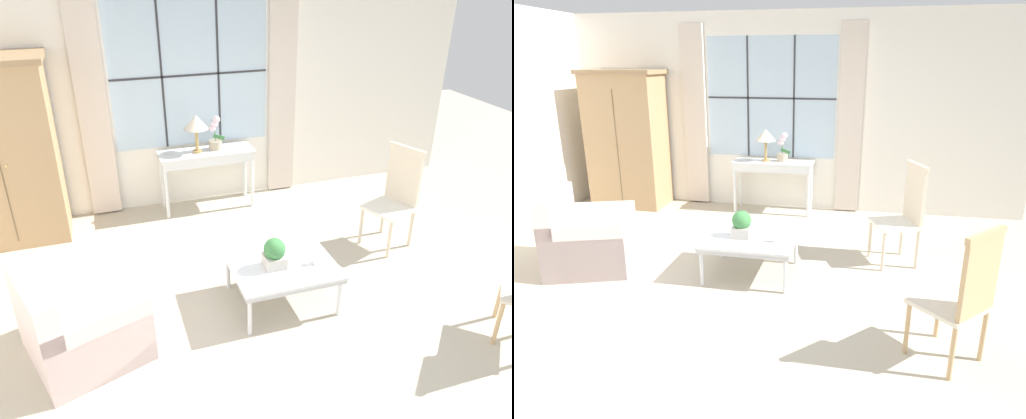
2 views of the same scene
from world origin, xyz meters
The scene contains 12 objects.
ground_plane centered at (0.00, 0.00, 0.00)m, with size 14.00×14.00×0.00m, color #B2A893.
wall_back_windowed centered at (0.00, 3.02, 1.40)m, with size 7.20×0.14×2.80m.
armoire centered at (-2.12, 2.64, 1.01)m, with size 1.15×0.69×2.01m.
console_table centered at (0.09, 2.74, 0.66)m, with size 1.16×0.41×0.75m.
table_lamp centered at (-0.02, 2.72, 1.11)m, with size 0.29×0.29×0.46m.
potted_orchid centered at (0.22, 2.77, 0.92)m, with size 0.20×0.16×0.41m.
armchair_upholstered centered at (-1.48, 0.45, 0.29)m, with size 1.06×1.07×0.84m.
side_chair_wooden centered at (1.83, 1.23, 0.61)m, with size 0.57×0.57×1.11m.
accent_chair_wooden centered at (2.10, -0.55, 0.59)m, with size 0.62×0.62×1.07m.
coffee_table centered at (0.28, 0.60, 0.38)m, with size 0.93×0.80×0.42m.
potted_plant_small centered at (0.19, 0.57, 0.56)m, with size 0.20×0.20×0.28m.
pillar_candle centered at (0.56, 0.49, 0.47)m, with size 0.09×0.09×0.12m.
Camera 2 is at (1.34, -3.61, 2.11)m, focal length 32.00 mm.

